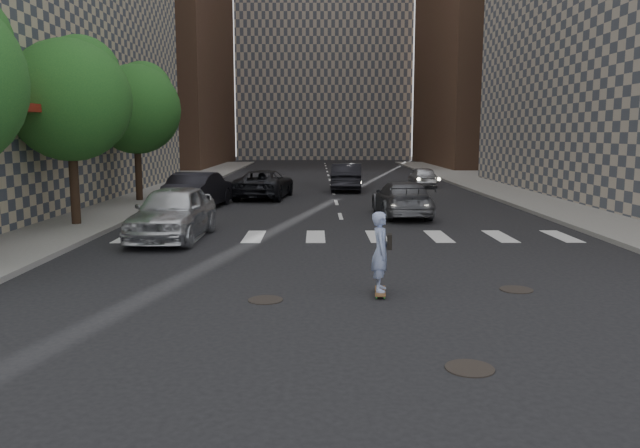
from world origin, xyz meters
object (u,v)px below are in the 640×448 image
(skateboarder, at_px, (381,252))
(traffic_car_d, at_px, (423,177))
(tree_b, at_px, (72,95))
(silver_sedan, at_px, (173,212))
(traffic_car_b, at_px, (402,199))
(traffic_car_c, at_px, (264,184))
(traffic_car_a, at_px, (200,190))
(tree_c, at_px, (138,105))
(traffic_car_e, at_px, (347,177))

(skateboarder, distance_m, traffic_car_d, 26.92)
(tree_b, xyz_separation_m, silver_sedan, (3.95, -2.56, -3.79))
(traffic_car_b, bearing_deg, skateboarder, 78.32)
(traffic_car_b, relative_size, traffic_car_c, 0.93)
(traffic_car_a, distance_m, traffic_car_c, 5.03)
(skateboarder, distance_m, traffic_car_a, 16.55)
(traffic_car_b, distance_m, traffic_car_d, 14.36)
(tree_c, height_order, traffic_car_b, tree_c)
(traffic_car_a, bearing_deg, traffic_car_c, -111.78)
(tree_c, xyz_separation_m, skateboarder, (9.80, -17.53, -3.73))
(tree_b, bearing_deg, traffic_car_c, 60.12)
(tree_b, xyz_separation_m, traffic_car_e, (10.28, 14.32, -3.85))
(tree_b, relative_size, traffic_car_d, 1.76)
(traffic_car_d, height_order, traffic_car_e, traffic_car_e)
(tree_c, xyz_separation_m, traffic_car_e, (10.28, 6.32, -3.85))
(traffic_car_a, bearing_deg, traffic_car_b, 169.87)
(tree_b, relative_size, traffic_car_b, 1.35)
(traffic_car_b, distance_m, traffic_car_e, 11.58)
(skateboarder, height_order, traffic_car_b, skateboarder)
(tree_b, distance_m, traffic_car_e, 18.04)
(silver_sedan, height_order, traffic_car_e, silver_sedan)
(tree_c, height_order, traffic_car_c, tree_c)
(tree_b, height_order, skateboarder, tree_b)
(skateboarder, xyz_separation_m, traffic_car_a, (-6.52, 15.22, -0.09))
(traffic_car_c, height_order, traffic_car_e, traffic_car_e)
(traffic_car_c, distance_m, traffic_car_e, 6.20)
(skateboarder, height_order, silver_sedan, skateboarder)
(traffic_car_a, xyz_separation_m, traffic_car_e, (7.00, 8.63, -0.02))
(tree_b, xyz_separation_m, traffic_car_b, (11.93, 2.86, -3.94))
(traffic_car_c, xyz_separation_m, traffic_car_d, (9.36, 6.80, -0.09))
(skateboarder, bearing_deg, traffic_car_d, 84.02)
(traffic_car_a, relative_size, traffic_car_b, 1.02)
(tree_b, height_order, traffic_car_a, tree_b)
(traffic_car_e, bearing_deg, tree_b, 58.55)
(tree_b, distance_m, skateboarder, 14.17)
(tree_c, bearing_deg, silver_sedan, -69.48)
(tree_b, bearing_deg, traffic_car_e, 54.33)
(skateboarder, relative_size, traffic_car_c, 0.33)
(skateboarder, relative_size, traffic_car_a, 0.35)
(tree_c, distance_m, skateboarder, 20.43)
(tree_c, bearing_deg, skateboarder, -60.78)
(silver_sedan, bearing_deg, tree_b, 149.77)
(tree_b, relative_size, silver_sedan, 1.32)
(traffic_car_b, bearing_deg, traffic_car_e, -83.71)
(traffic_car_c, bearing_deg, tree_c, 26.50)
(tree_c, relative_size, traffic_car_a, 1.33)
(tree_b, height_order, traffic_car_c, tree_b)
(skateboarder, bearing_deg, traffic_car_e, 94.30)
(skateboarder, height_order, traffic_car_c, skateboarder)
(traffic_car_d, distance_m, traffic_car_e, 5.48)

